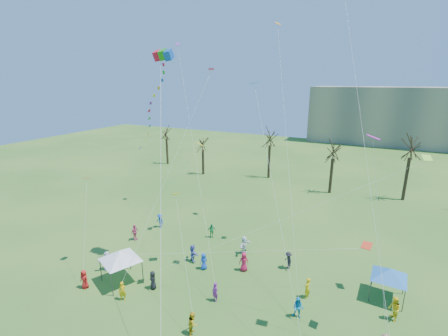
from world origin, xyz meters
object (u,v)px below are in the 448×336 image
at_px(distant_building, 433,118).
at_px(canopy_tent_blue, 390,273).
at_px(canopy_tent_white, 120,255).
at_px(big_box_kite, 155,109).

xyz_separation_m(distant_building, canopy_tent_blue, (-10.44, -70.58, -5.25)).
bearing_deg(canopy_tent_white, big_box_kite, 60.12).
bearing_deg(canopy_tent_white, canopy_tent_blue, 20.70).
relative_size(distant_building, canopy_tent_white, 16.33).
relative_size(big_box_kite, canopy_tent_blue, 5.84).
distance_m(distant_building, big_box_kite, 80.61).
xyz_separation_m(distant_building, canopy_tent_white, (-30.82, -78.28, -4.94)).
relative_size(big_box_kite, canopy_tent_white, 5.61).
distance_m(canopy_tent_white, canopy_tent_blue, 21.78).
bearing_deg(canopy_tent_white, distant_building, 68.51).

